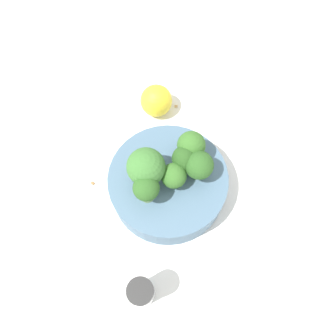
% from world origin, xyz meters
% --- Properties ---
extents(ground_plane, '(3.00, 3.00, 0.00)m').
position_xyz_m(ground_plane, '(0.00, 0.00, 0.00)').
color(ground_plane, white).
extents(bowl, '(0.18, 0.18, 0.05)m').
position_xyz_m(bowl, '(0.00, 0.00, 0.03)').
color(bowl, slate).
rests_on(bowl, ground_plane).
extents(broccoli_floret_0, '(0.04, 0.04, 0.06)m').
position_xyz_m(broccoli_floret_0, '(-0.03, -0.03, 0.08)').
color(broccoli_floret_0, '#84AD66').
rests_on(broccoli_floret_0, bowl).
extents(broccoli_floret_1, '(0.05, 0.05, 0.07)m').
position_xyz_m(broccoli_floret_1, '(0.02, 0.02, 0.09)').
color(broccoli_floret_1, '#84AD66').
rests_on(broccoli_floret_1, bowl).
extents(broccoli_floret_2, '(0.04, 0.04, 0.04)m').
position_xyz_m(broccoli_floret_2, '(-0.01, -0.00, 0.08)').
color(broccoli_floret_2, '#7A9E5B').
rests_on(broccoli_floret_2, bowl).
extents(broccoli_floret_3, '(0.04, 0.04, 0.05)m').
position_xyz_m(broccoli_floret_3, '(-0.01, -0.03, 0.08)').
color(broccoli_floret_3, '#7A9E5B').
rests_on(broccoli_floret_3, bowl).
extents(broccoli_floret_4, '(0.04, 0.04, 0.06)m').
position_xyz_m(broccoli_floret_4, '(0.00, 0.04, 0.09)').
color(broccoli_floret_4, '#7A9E5B').
rests_on(broccoli_floret_4, bowl).
extents(broccoli_floret_5, '(0.04, 0.04, 0.06)m').
position_xyz_m(broccoli_floret_5, '(0.00, -0.05, 0.09)').
color(broccoli_floret_5, '#7A9E5B').
rests_on(broccoli_floret_5, bowl).
extents(pepper_shaker, '(0.04, 0.04, 0.07)m').
position_xyz_m(pepper_shaker, '(-0.09, 0.14, 0.04)').
color(pepper_shaker, '#B2B7BC').
rests_on(pepper_shaker, ground_plane).
extents(lemon_wedge, '(0.06, 0.06, 0.06)m').
position_xyz_m(lemon_wedge, '(0.12, -0.10, 0.03)').
color(lemon_wedge, yellow).
rests_on(lemon_wedge, ground_plane).
extents(almond_crumb_0, '(0.01, 0.01, 0.01)m').
position_xyz_m(almond_crumb_0, '(0.10, -0.04, 0.00)').
color(almond_crumb_0, olive).
rests_on(almond_crumb_0, ground_plane).
extents(almond_crumb_1, '(0.01, 0.00, 0.01)m').
position_xyz_m(almond_crumb_1, '(0.10, 0.08, 0.00)').
color(almond_crumb_1, olive).
rests_on(almond_crumb_1, ground_plane).
extents(almond_crumb_2, '(0.01, 0.01, 0.01)m').
position_xyz_m(almond_crumb_2, '(0.10, -0.13, 0.00)').
color(almond_crumb_2, tan).
rests_on(almond_crumb_2, ground_plane).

